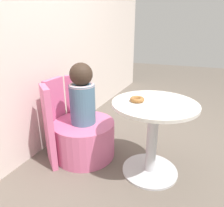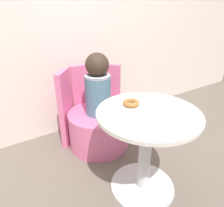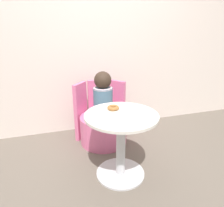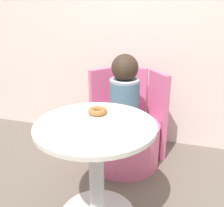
{
  "view_description": "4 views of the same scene",
  "coord_description": "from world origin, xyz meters",
  "px_view_note": "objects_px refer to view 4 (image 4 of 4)",
  "views": [
    {
      "loc": [
        -1.46,
        -0.28,
        1.17
      ],
      "look_at": [
        0.0,
        0.35,
        0.58
      ],
      "focal_mm": 32.0,
      "sensor_mm": 36.0,
      "label": 1
    },
    {
      "loc": [
        -0.81,
        -0.82,
        1.22
      ],
      "look_at": [
        -0.06,
        0.32,
        0.59
      ],
      "focal_mm": 32.0,
      "sensor_mm": 36.0,
      "label": 2
    },
    {
      "loc": [
        -0.56,
        -1.56,
        1.34
      ],
      "look_at": [
        0.02,
        0.33,
        0.63
      ],
      "focal_mm": 32.0,
      "sensor_mm": 36.0,
      "label": 3
    },
    {
      "loc": [
        0.45,
        -1.22,
        1.25
      ],
      "look_at": [
        -0.02,
        0.36,
        0.62
      ],
      "focal_mm": 42.0,
      "sensor_mm": 36.0,
      "label": 4
    }
  ],
  "objects_px": {
    "tub_chair": "(123,143)",
    "donut": "(97,111)",
    "round_table": "(96,158)",
    "child_figure": "(124,92)"
  },
  "relations": [
    {
      "from": "donut",
      "to": "child_figure",
      "type": "bearing_deg",
      "value": 86.65
    },
    {
      "from": "round_table",
      "to": "donut",
      "type": "bearing_deg",
      "value": 105.31
    },
    {
      "from": "round_table",
      "to": "donut",
      "type": "xyz_separation_m",
      "value": [
        -0.04,
        0.13,
        0.23
      ]
    },
    {
      "from": "tub_chair",
      "to": "donut",
      "type": "distance_m",
      "value": 0.71
    },
    {
      "from": "round_table",
      "to": "child_figure",
      "type": "distance_m",
      "value": 0.68
    },
    {
      "from": "tub_chair",
      "to": "child_figure",
      "type": "distance_m",
      "value": 0.45
    },
    {
      "from": "round_table",
      "to": "donut",
      "type": "relative_size",
      "value": 5.97
    },
    {
      "from": "round_table",
      "to": "child_figure",
      "type": "height_order",
      "value": "child_figure"
    },
    {
      "from": "tub_chair",
      "to": "child_figure",
      "type": "height_order",
      "value": "child_figure"
    },
    {
      "from": "donut",
      "to": "round_table",
      "type": "bearing_deg",
      "value": -74.69
    }
  ]
}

